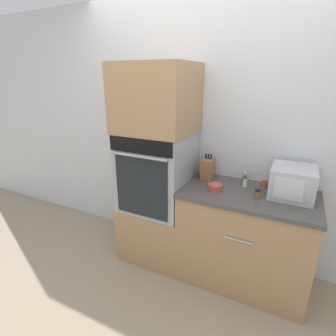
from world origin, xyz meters
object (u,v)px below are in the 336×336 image
object	(u,v)px
condiment_jar_mid	(265,184)
condiment_jar_back	(257,193)
wall_oven	(157,171)
bowl	(215,187)
condiment_jar_near	(245,177)
knife_block	(208,168)
microwave	(292,182)
condiment_jar_far	(245,183)

from	to	relation	value
condiment_jar_mid	condiment_jar_back	distance (m)	0.23
wall_oven	bowl	size ratio (longest dim) A/B	6.20
condiment_jar_near	knife_block	bearing A→B (deg)	-170.85
knife_block	condiment_jar_near	distance (m)	0.34
bowl	condiment_jar_mid	distance (m)	0.44
microwave	bowl	distance (m)	0.61
bowl	condiment_jar_back	bearing A→B (deg)	0.06
condiment_jar_far	condiment_jar_back	size ratio (longest dim) A/B	0.88
microwave	bowl	bearing A→B (deg)	-165.23
knife_block	condiment_jar_mid	size ratio (longest dim) A/B	3.48
microwave	condiment_jar_far	xyz separation A→B (m)	(-0.37, 0.03, -0.09)
condiment_jar_far	condiment_jar_back	bearing A→B (deg)	-54.19
condiment_jar_near	condiment_jar_mid	bearing A→B (deg)	-15.69
knife_block	condiment_jar_mid	xyz separation A→B (m)	(0.52, 0.00, -0.06)
wall_oven	condiment_jar_far	size ratio (longest dim) A/B	11.82
condiment_jar_mid	condiment_jar_far	world-z (taller)	condiment_jar_mid
wall_oven	condiment_jar_mid	size ratio (longest dim) A/B	11.01
bowl	condiment_jar_back	xyz separation A→B (m)	(0.34, 0.00, 0.01)
condiment_jar_near	condiment_jar_mid	xyz separation A→B (m)	(0.18, -0.05, -0.01)
condiment_jar_near	condiment_jar_back	bearing A→B (deg)	-61.33
wall_oven	condiment_jar_back	xyz separation A→B (m)	(0.94, -0.05, -0.02)
wall_oven	condiment_jar_near	xyz separation A→B (m)	(0.78, 0.23, -0.01)
condiment_jar_mid	condiment_jar_back	xyz separation A→B (m)	(-0.03, -0.23, 0.00)
condiment_jar_near	condiment_jar_far	world-z (taller)	condiment_jar_near
bowl	condiment_jar_near	bearing A→B (deg)	56.28
condiment_jar_back	microwave	bearing A→B (deg)	32.85
microwave	condiment_jar_near	distance (m)	0.42
microwave	condiment_jar_mid	distance (m)	0.24
microwave	knife_block	distance (m)	0.73
microwave	knife_block	world-z (taller)	microwave
microwave	condiment_jar_back	bearing A→B (deg)	-147.15
condiment_jar_near	microwave	bearing A→B (deg)	-18.42
microwave	bowl	xyz separation A→B (m)	(-0.58, -0.15, -0.10)
condiment_jar_back	knife_block	bearing A→B (deg)	154.88
wall_oven	microwave	world-z (taller)	wall_oven
wall_oven	bowl	world-z (taller)	wall_oven
microwave	wall_oven	bearing A→B (deg)	-175.23
condiment_jar_back	condiment_jar_far	bearing A→B (deg)	125.81
condiment_jar_back	wall_oven	bearing A→B (deg)	176.65
wall_oven	condiment_jar_mid	bearing A→B (deg)	10.43
bowl	condiment_jar_near	size ratio (longest dim) A/B	1.31
knife_block	condiment_jar_mid	world-z (taller)	knife_block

